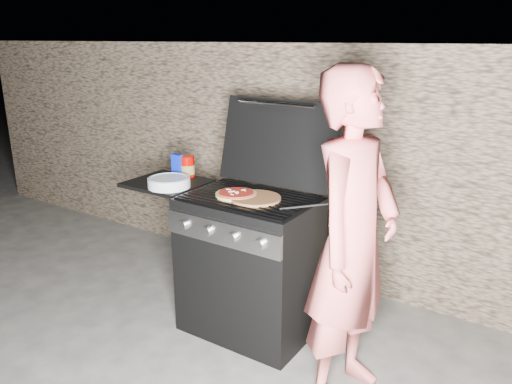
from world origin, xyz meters
The scene contains 10 objects.
ground centered at (0.00, 0.00, 0.00)m, with size 50.00×50.00×0.00m, color #403F3E.
stone_wall centered at (0.00, 1.05, 0.90)m, with size 8.00×0.35×1.80m, color #816B54.
gas_grill centered at (-0.25, 0.00, 0.46)m, with size 1.34×0.79×0.91m, color black, non-canonical shape.
pizza_topped centered at (-0.08, -0.03, 0.93)m, with size 0.25×0.25×0.03m, color tan, non-canonical shape.
pizza_plain centered at (0.06, -0.02, 0.92)m, with size 0.30×0.30×0.02m, color #BF7D50.
sauce_jar centered at (-0.63, 0.17, 0.98)m, with size 0.10×0.10×0.15m, color #9D0700.
blue_carton centered at (-0.69, 0.12, 0.98)m, with size 0.08×0.04×0.16m, color #071EBC.
plate_stack centered at (-0.57, -0.09, 0.93)m, with size 0.28×0.28×0.06m, color silver.
person centered at (0.76, -0.21, 0.86)m, with size 0.63×0.41×1.73m, color #D95F5D.
tongs centered at (0.51, 0.00, 0.96)m, with size 0.01×0.01×0.51m, color black.
Camera 1 is at (1.61, -2.39, 1.84)m, focal length 35.00 mm.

